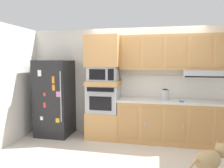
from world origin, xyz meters
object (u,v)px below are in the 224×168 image
(electric_kettle, at_px, (165,95))
(dog, at_px, (211,159))
(built_in_oven, at_px, (104,98))
(microwave, at_px, (104,74))
(screwdriver, at_px, (182,101))
(refrigerator, at_px, (55,98))

(electric_kettle, distance_m, dog, 1.73)
(built_in_oven, height_order, microwave, microwave)
(built_in_oven, xyz_separation_m, screwdriver, (1.68, -0.18, 0.03))
(refrigerator, height_order, screwdriver, refrigerator)
(refrigerator, relative_size, built_in_oven, 2.51)
(refrigerator, height_order, microwave, refrigerator)
(electric_kettle, relative_size, dog, 0.35)
(built_in_oven, xyz_separation_m, microwave, (0.00, -0.00, 0.56))
(electric_kettle, bearing_deg, microwave, 178.00)
(refrigerator, distance_m, built_in_oven, 1.17)
(refrigerator, relative_size, dog, 2.56)
(microwave, bearing_deg, screwdriver, -6.15)
(screwdriver, height_order, dog, screwdriver)
(built_in_oven, bearing_deg, refrigerator, -176.68)
(refrigerator, distance_m, electric_kettle, 2.52)
(microwave, xyz_separation_m, dog, (1.94, -1.54, -1.08))
(refrigerator, distance_m, dog, 3.47)
(microwave, distance_m, electric_kettle, 1.42)
(microwave, height_order, electric_kettle, microwave)
(screwdriver, xyz_separation_m, dog, (0.26, -1.36, -0.55))
(built_in_oven, height_order, electric_kettle, built_in_oven)
(built_in_oven, relative_size, electric_kettle, 2.92)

